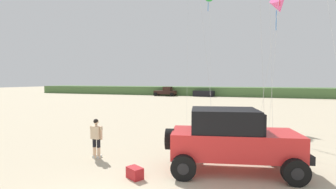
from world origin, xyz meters
The scene contains 8 objects.
dune_ridge centered at (-4.54, 50.19, 0.93)m, with size 90.00×7.65×1.86m, color #4C703D.
jeep centered at (2.50, 4.43, 1.20)m, with size 5.01×3.23×2.26m.
person_watching centered at (-3.04, 4.12, 0.94)m, with size 0.62×0.32×1.67m.
cooler_box centered at (-0.49, 2.66, 0.19)m, with size 0.56×0.36×0.38m, color #B21E23.
distant_pickup centered at (-14.64, 44.82, 0.94)m, with size 4.60×2.37×1.98m.
distant_sedan centered at (-6.63, 45.60, 0.60)m, with size 4.20×1.70×1.20m, color black.
kite_white_parafoil centered at (4.85, 16.22, 8.95)m, with size 1.68×3.98×9.81m.
kite_orange_streamer centered at (-0.62, 17.47, 10.36)m, with size 1.70×6.45×10.90m.
Camera 1 is at (3.25, -4.62, 3.28)m, focal length 26.45 mm.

